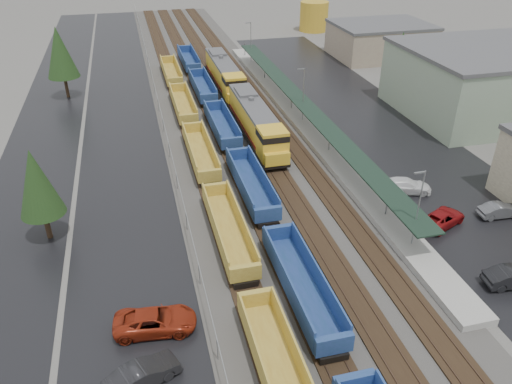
# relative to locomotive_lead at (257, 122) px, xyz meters

# --- Properties ---
(ballast_strip) EXTENTS (20.00, 160.00, 0.08)m
(ballast_strip) POSITION_rel_locomotive_lead_xyz_m (-2.00, 13.59, -2.47)
(ballast_strip) COLOR #302D2B
(ballast_strip) RESTS_ON ground
(trackbed) EXTENTS (14.60, 160.00, 0.22)m
(trackbed) POSITION_rel_locomotive_lead_xyz_m (-2.00, 13.59, -2.35)
(trackbed) COLOR black
(trackbed) RESTS_ON ground
(west_parking_lot) EXTENTS (10.00, 160.00, 0.02)m
(west_parking_lot) POSITION_rel_locomotive_lead_xyz_m (-17.00, 13.59, -2.50)
(west_parking_lot) COLOR black
(west_parking_lot) RESTS_ON ground
(west_road) EXTENTS (9.00, 160.00, 0.02)m
(west_road) POSITION_rel_locomotive_lead_xyz_m (-27.00, 13.59, -2.50)
(west_road) COLOR black
(west_road) RESTS_ON ground
(east_commuter_lot) EXTENTS (16.00, 100.00, 0.02)m
(east_commuter_lot) POSITION_rel_locomotive_lead_xyz_m (17.00, 3.59, -2.50)
(east_commuter_lot) COLOR black
(east_commuter_lot) RESTS_ON ground
(station_platform) EXTENTS (3.00, 80.00, 8.00)m
(station_platform) POSITION_rel_locomotive_lead_xyz_m (7.50, 3.60, -1.78)
(station_platform) COLOR #9E9B93
(station_platform) RESTS_ON ground
(chainlink_fence) EXTENTS (0.08, 160.04, 2.02)m
(chainlink_fence) POSITION_rel_locomotive_lead_xyz_m (-11.50, 12.03, -0.90)
(chainlink_fence) COLOR gray
(chainlink_fence) RESTS_ON ground
(industrial_buildings) EXTENTS (32.52, 75.30, 9.50)m
(industrial_buildings) POSITION_rel_locomotive_lead_xyz_m (35.76, -0.56, 1.74)
(industrial_buildings) COLOR gray
(industrial_buildings) RESTS_ON ground
(tree_west_near) EXTENTS (3.96, 3.96, 9.00)m
(tree_west_near) POSITION_rel_locomotive_lead_xyz_m (-24.00, -16.41, 3.31)
(tree_west_near) COLOR #332316
(tree_west_near) RESTS_ON ground
(tree_west_far) EXTENTS (4.84, 4.84, 11.00)m
(tree_west_far) POSITION_rel_locomotive_lead_xyz_m (-25.00, 23.59, 4.61)
(tree_west_far) COLOR #332316
(tree_west_far) RESTS_ON ground
(tree_east) EXTENTS (4.40, 4.40, 10.00)m
(tree_east) POSITION_rel_locomotive_lead_xyz_m (26.00, 11.59, 3.96)
(tree_east) COLOR #332316
(tree_east) RESTS_ON ground
(locomotive_lead) EXTENTS (3.17, 20.92, 4.74)m
(locomotive_lead) POSITION_rel_locomotive_lead_xyz_m (0.00, 0.00, 0.00)
(locomotive_lead) COLOR black
(locomotive_lead) RESTS_ON ground
(locomotive_trail) EXTENTS (3.17, 20.92, 4.74)m
(locomotive_trail) POSITION_rel_locomotive_lead_xyz_m (0.00, 21.00, 0.00)
(locomotive_trail) COLOR black
(locomotive_trail) RESTS_ON ground
(well_string_yellow) EXTENTS (2.64, 97.84, 2.34)m
(well_string_yellow) POSITION_rel_locomotive_lead_xyz_m (-8.00, -12.57, -1.34)
(well_string_yellow) COLOR #A9862F
(well_string_yellow) RESTS_ON ground
(well_string_blue) EXTENTS (2.73, 112.85, 2.42)m
(well_string_blue) POSITION_rel_locomotive_lead_xyz_m (-4.00, -13.31, -1.32)
(well_string_blue) COLOR navy
(well_string_blue) RESTS_ON ground
(storage_tank) EXTENTS (6.69, 6.69, 6.69)m
(storage_tank) POSITION_rel_locomotive_lead_xyz_m (29.16, 58.74, 0.84)
(storage_tank) COLOR gold
(storage_tank) RESTS_ON ground
(parked_car_west_b) EXTENTS (3.53, 5.24, 1.63)m
(parked_car_west_b) POSITION_rel_locomotive_lead_xyz_m (-16.51, -35.13, -1.69)
(parked_car_west_b) COLOR black
(parked_car_west_b) RESTS_ON ground
(parked_car_west_c) EXTENTS (3.38, 6.20, 1.65)m
(parked_car_west_c) POSITION_rel_locomotive_lead_xyz_m (-15.35, -30.54, -1.69)
(parked_car_west_c) COLOR maroon
(parked_car_west_c) RESTS_ON ground
(parked_car_east_b) EXTENTS (4.35, 5.75, 1.45)m
(parked_car_east_b) POSITION_rel_locomotive_lead_xyz_m (12.40, -23.49, -1.78)
(parked_car_east_b) COLOR maroon
(parked_car_east_b) RESTS_ON ground
(parked_car_east_c) EXTENTS (3.62, 5.80, 1.57)m
(parked_car_east_c) POSITION_rel_locomotive_lead_xyz_m (12.10, -16.99, -1.73)
(parked_car_east_c) COLOR white
(parked_car_east_c) RESTS_ON ground
(parked_car_east_e) EXTENTS (1.72, 4.40, 1.43)m
(parked_car_east_e) POSITION_rel_locomotive_lead_xyz_m (18.71, -23.63, -1.80)
(parked_car_east_e) COLOR #55575A
(parked_car_east_e) RESTS_ON ground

